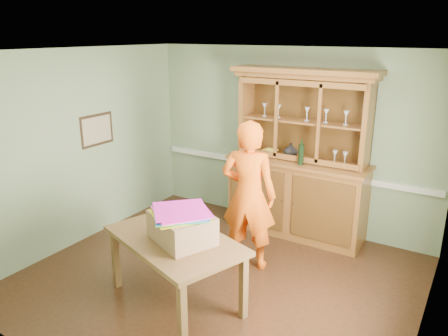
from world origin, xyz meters
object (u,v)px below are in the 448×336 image
Objects in this scene: china_hutch at (298,179)px; cardboard_box at (182,228)px; dining_table at (175,246)px; person at (249,196)px.

cardboard_box is (-0.34, -2.35, 0.08)m from china_hutch.
dining_table is 0.93× the size of person.
cardboard_box is 1.15m from person.
person is (-0.16, -1.21, 0.10)m from china_hutch.
cardboard_box is at bearing 67.77° from person.
dining_table is at bearing -100.81° from china_hutch.
china_hutch is 2.39m from dining_table.
person is at bearing -97.59° from china_hutch.
person is (0.29, 1.13, 0.27)m from dining_table.
person reaches higher than dining_table.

